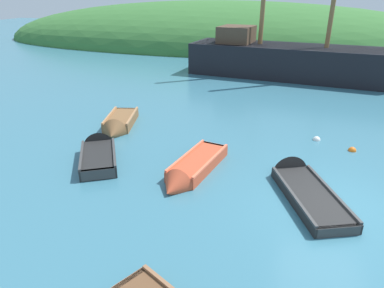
% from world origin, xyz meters
% --- Properties ---
extents(ground_plane, '(120.00, 120.00, 0.00)m').
position_xyz_m(ground_plane, '(0.00, 0.00, 0.00)').
color(ground_plane, teal).
extents(shore_hill, '(52.51, 18.63, 9.09)m').
position_xyz_m(shore_hill, '(-9.15, 30.52, 0.00)').
color(shore_hill, '#387033').
rests_on(shore_hill, ground).
extents(sailing_ship, '(15.83, 5.42, 13.05)m').
position_xyz_m(sailing_ship, '(-1.78, 15.89, 0.84)').
color(sailing_ship, black).
rests_on(sailing_ship, ground).
extents(rowboat_center, '(2.55, 4.00, 1.15)m').
position_xyz_m(rowboat_center, '(-0.86, 0.82, 0.08)').
color(rowboat_center, black).
rests_on(rowboat_center, ground).
extents(rowboat_near_dock, '(2.41, 3.13, 1.09)m').
position_xyz_m(rowboat_near_dock, '(-7.68, 1.08, 0.13)').
color(rowboat_near_dock, black).
rests_on(rowboat_near_dock, ground).
extents(rowboat_outer_right, '(1.68, 3.07, 1.04)m').
position_xyz_m(rowboat_outer_right, '(-8.32, 3.94, 0.14)').
color(rowboat_outer_right, brown).
rests_on(rowboat_outer_right, ground).
extents(rowboat_portside, '(1.63, 3.54, 0.94)m').
position_xyz_m(rowboat_portside, '(-4.21, 0.78, 0.13)').
color(rowboat_portside, '#C64C2D').
rests_on(rowboat_portside, ground).
extents(buoy_orange, '(0.29, 0.29, 0.29)m').
position_xyz_m(buoy_orange, '(1.03, 4.08, 0.00)').
color(buoy_orange, orange).
rests_on(buoy_orange, ground).
extents(buoy_white, '(0.30, 0.30, 0.30)m').
position_xyz_m(buoy_white, '(-0.18, 4.79, 0.00)').
color(buoy_white, white).
rests_on(buoy_white, ground).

